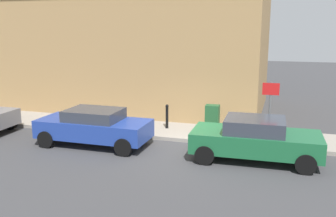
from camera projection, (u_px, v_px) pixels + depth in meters
ground at (193, 150)px, 13.70m from camera, size 80.00×80.00×0.00m
sidewalk at (76, 123)px, 17.29m from camera, size 2.40×30.00×0.15m
corner_building at (140, 26)px, 20.84m from camera, size 8.04×13.60×8.94m
car_green at (255, 139)px, 12.50m from camera, size 2.03×4.25×1.45m
car_blue at (94, 126)px, 14.13m from camera, size 1.85×4.22×1.39m
utility_cabinet at (212, 120)px, 15.36m from camera, size 0.46×0.61×1.15m
bollard_near_cabinet at (167, 116)px, 16.02m from camera, size 0.14×0.14×1.04m
street_sign at (270, 103)px, 13.71m from camera, size 0.08×0.60×2.30m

